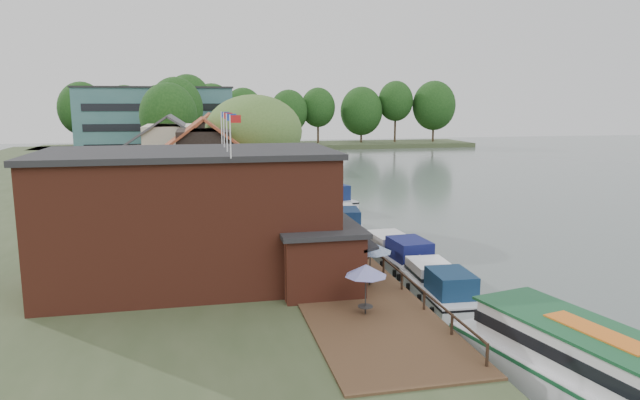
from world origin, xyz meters
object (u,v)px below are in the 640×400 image
umbrella_3 (336,239)px  umbrella_4 (326,230)px  cruiser_3 (324,194)px  umbrella_2 (331,248)px  umbrella_0 (366,289)px  swan (508,378)px  cottage_a (204,172)px  umbrella_5 (322,220)px  cruiser_1 (397,250)px  pub (228,215)px  cottage_c (211,152)px  hotel_block (157,123)px  tour_boat (610,376)px  cruiser_2 (342,219)px  umbrella_1 (370,263)px  cruiser_0 (439,282)px  cottage_b (171,160)px  willow (254,153)px

umbrella_3 → umbrella_4: 2.57m
cruiser_3 → umbrella_2: bearing=-114.7°
umbrella_2 → cruiser_3: bearing=78.4°
cruiser_3 → umbrella_0: bearing=-112.3°
swan → cottage_a: bearing=111.8°
umbrella_5 → cruiser_1: bearing=-52.3°
pub → cottage_c: 34.01m
pub → umbrella_2: size_ratio=8.42×
cottage_a → hotel_block: bearing=97.1°
umbrella_4 → tour_boat: 21.34m
cruiser_1 → cruiser_2: size_ratio=0.95×
umbrella_1 → umbrella_5: (-0.07, 11.45, 0.00)m
cottage_a → cruiser_0: bearing=-56.3°
umbrella_3 → tour_boat: size_ratio=0.18×
cottage_b → umbrella_2: size_ratio=4.04×
cottage_c → cruiser_2: size_ratio=0.85×
umbrella_2 → cruiser_3: (5.12, 24.96, -0.96)m
cottage_b → umbrella_3: 24.84m
cottage_b → cruiser_2: 18.50m
umbrella_4 → cruiser_1: 4.92m
cottage_b → willow: bearing=-33.7°
cottage_c → umbrella_3: 32.04m
willow → umbrella_1: willow is taller
cruiser_0 → umbrella_3: bearing=128.4°
umbrella_5 → cruiser_0: 12.44m
cottage_a → umbrella_3: (7.83, -12.16, -2.96)m
pub → umbrella_4: 9.00m
cottage_c → umbrella_0: bearing=-81.9°
pub → umbrella_3: pub is taller
cottage_c → cruiser_1: (11.15, -30.56, -4.11)m
umbrella_2 → hotel_block: bearing=101.3°
pub → tour_boat: bearing=-51.5°
umbrella_0 → tour_boat: (6.30, -8.27, -0.85)m
cottage_b → cruiser_1: bearing=-54.9°
swan → willow: bearing=101.3°
willow → umbrella_2: willow is taller
umbrella_2 → umbrella_5: size_ratio=0.97×
hotel_block → cottage_b: bearing=-85.0°
pub → umbrella_5: 11.42m
cottage_c → cruiser_3: bearing=-36.8°
cruiser_3 → cottage_c: bearing=130.1°
cottage_a → umbrella_1: (8.28, -17.92, -2.96)m
umbrella_1 → tour_boat: bearing=-68.5°
umbrella_3 → tour_boat: 18.85m
cottage_c → cruiser_1: 32.79m
hotel_block → cruiser_1: 70.48m
cottage_a → swan: 29.97m
cruiser_2 → umbrella_0: bearing=-93.3°
pub → willow: bearing=80.1°
cottage_a → umbrella_0: bearing=-72.8°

